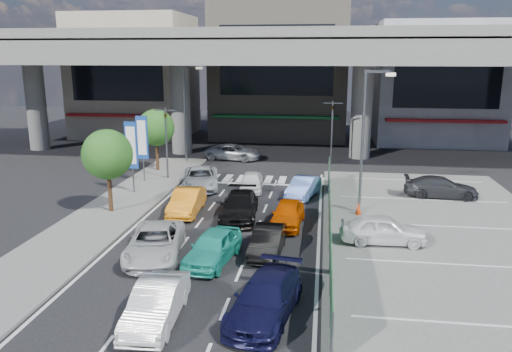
# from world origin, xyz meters

# --- Properties ---
(ground) EXTENTS (120.00, 120.00, 0.00)m
(ground) POSITION_xyz_m (0.00, 0.00, 0.00)
(ground) COLOR black
(ground) RESTS_ON ground
(parking_lot) EXTENTS (12.00, 28.00, 0.06)m
(parking_lot) POSITION_xyz_m (11.00, 2.00, 0.03)
(parking_lot) COLOR #595A57
(parking_lot) RESTS_ON ground
(sidewalk_left) EXTENTS (4.00, 30.00, 0.12)m
(sidewalk_left) POSITION_xyz_m (-7.00, 4.00, 0.06)
(sidewalk_left) COLOR #595A57
(sidewalk_left) RESTS_ON ground
(fence_run) EXTENTS (0.16, 22.00, 1.80)m
(fence_run) POSITION_xyz_m (5.30, 1.00, 0.90)
(fence_run) COLOR #205E30
(fence_run) RESTS_ON ground
(expressway) EXTENTS (64.00, 14.00, 10.75)m
(expressway) POSITION_xyz_m (0.00, 22.00, 8.76)
(expressway) COLOR #63635E
(expressway) RESTS_ON ground
(building_west) EXTENTS (12.00, 10.90, 13.00)m
(building_west) POSITION_xyz_m (-16.00, 31.97, 6.49)
(building_west) COLOR gray
(building_west) RESTS_ON ground
(building_center) EXTENTS (14.00, 10.90, 15.00)m
(building_center) POSITION_xyz_m (0.00, 32.97, 7.49)
(building_center) COLOR gray
(building_center) RESTS_ON ground
(building_east) EXTENTS (12.00, 10.90, 12.00)m
(building_east) POSITION_xyz_m (16.00, 31.97, 5.99)
(building_east) COLOR gray
(building_east) RESTS_ON ground
(traffic_light_left) EXTENTS (1.60, 1.24, 5.20)m
(traffic_light_left) POSITION_xyz_m (-6.20, 12.00, 3.94)
(traffic_light_left) COLOR #595B60
(traffic_light_left) RESTS_ON ground
(traffic_light_right) EXTENTS (1.60, 1.24, 5.20)m
(traffic_light_right) POSITION_xyz_m (5.50, 19.00, 3.94)
(traffic_light_right) COLOR #595B60
(traffic_light_right) RESTS_ON ground
(street_lamp_right) EXTENTS (1.65, 0.22, 8.00)m
(street_lamp_right) POSITION_xyz_m (7.17, 6.00, 4.77)
(street_lamp_right) COLOR #595B60
(street_lamp_right) RESTS_ON ground
(street_lamp_left) EXTENTS (1.65, 0.22, 8.00)m
(street_lamp_left) POSITION_xyz_m (-6.33, 18.00, 4.77)
(street_lamp_left) COLOR #595B60
(street_lamp_left) RESTS_ON ground
(signboard_near) EXTENTS (0.80, 0.14, 4.70)m
(signboard_near) POSITION_xyz_m (-7.20, 7.99, 3.06)
(signboard_near) COLOR #595B60
(signboard_near) RESTS_ON ground
(signboard_far) EXTENTS (0.80, 0.14, 4.70)m
(signboard_far) POSITION_xyz_m (-7.60, 10.99, 3.06)
(signboard_far) COLOR #595B60
(signboard_far) RESTS_ON ground
(tree_near) EXTENTS (2.80, 2.80, 4.80)m
(tree_near) POSITION_xyz_m (-7.00, 4.00, 3.39)
(tree_near) COLOR #382314
(tree_near) RESTS_ON ground
(tree_far) EXTENTS (2.80, 2.80, 4.80)m
(tree_far) POSITION_xyz_m (-7.80, 14.50, 3.39)
(tree_far) COLOR #382314
(tree_far) RESTS_ON ground
(hatch_white_back_mid) EXTENTS (1.62, 4.17, 1.35)m
(hatch_white_back_mid) POSITION_xyz_m (-0.50, -7.17, 0.68)
(hatch_white_back_mid) COLOR white
(hatch_white_back_mid) RESTS_ON ground
(minivan_navy_back) EXTENTS (2.64, 4.93, 1.36)m
(minivan_navy_back) POSITION_xyz_m (3.08, -6.33, 0.68)
(minivan_navy_back) COLOR black
(minivan_navy_back) RESTS_ON ground
(sedan_white_mid_left) EXTENTS (3.14, 5.29, 1.38)m
(sedan_white_mid_left) POSITION_xyz_m (-2.37, -1.84, 0.69)
(sedan_white_mid_left) COLOR silver
(sedan_white_mid_left) RESTS_ON ground
(taxi_teal_mid) EXTENTS (2.25, 4.26, 1.38)m
(taxi_teal_mid) POSITION_xyz_m (0.28, -2.02, 0.69)
(taxi_teal_mid) COLOR teal
(taxi_teal_mid) RESTS_ON ground
(hatch_black_mid_right) EXTENTS (1.45, 3.80, 1.24)m
(hatch_black_mid_right) POSITION_xyz_m (2.52, -0.80, 0.62)
(hatch_black_mid_right) COLOR black
(hatch_black_mid_right) RESTS_ON ground
(taxi_orange_left) EXTENTS (1.63, 4.25, 1.38)m
(taxi_orange_left) POSITION_xyz_m (-2.70, 4.54, 0.69)
(taxi_orange_left) COLOR orange
(taxi_orange_left) RESTS_ON ground
(sedan_black_mid) EXTENTS (2.30, 4.89, 1.38)m
(sedan_black_mid) POSITION_xyz_m (0.40, 4.03, 0.69)
(sedan_black_mid) COLOR black
(sedan_black_mid) RESTS_ON ground
(taxi_orange_right) EXTENTS (1.77, 3.93, 1.31)m
(taxi_orange_right) POSITION_xyz_m (3.12, 3.16, 0.66)
(taxi_orange_right) COLOR #D04C00
(taxi_orange_right) RESTS_ON ground
(wagon_silver_front_left) EXTENTS (3.31, 5.34, 1.38)m
(wagon_silver_front_left) POSITION_xyz_m (-3.27, 10.00, 0.69)
(wagon_silver_front_left) COLOR #BABEC3
(wagon_silver_front_left) RESTS_ON ground
(sedan_white_front_mid) EXTENTS (1.75, 3.70, 1.22)m
(sedan_white_front_mid) POSITION_xyz_m (0.23, 9.84, 0.61)
(sedan_white_front_mid) COLOR white
(sedan_white_front_mid) RESTS_ON ground
(kei_truck_front_right) EXTENTS (2.26, 4.06, 1.27)m
(kei_truck_front_right) POSITION_xyz_m (3.70, 8.80, 0.63)
(kei_truck_front_right) COLOR #6384DE
(kei_truck_front_right) RESTS_ON ground
(crossing_wagon_silver) EXTENTS (5.02, 2.93, 1.31)m
(crossing_wagon_silver) POSITION_xyz_m (-2.78, 19.62, 0.66)
(crossing_wagon_silver) COLOR #AEB0B6
(crossing_wagon_silver) RESTS_ON ground
(parked_sedan_white) EXTENTS (4.07, 1.71, 1.38)m
(parked_sedan_white) POSITION_xyz_m (7.80, 1.15, 0.75)
(parked_sedan_white) COLOR white
(parked_sedan_white) RESTS_ON parking_lot
(parked_sedan_dgrey) EXTENTS (4.56, 2.10, 1.29)m
(parked_sedan_dgrey) POSITION_xyz_m (12.24, 9.74, 0.71)
(parked_sedan_dgrey) COLOR #2C2D31
(parked_sedan_dgrey) RESTS_ON parking_lot
(traffic_cone) EXTENTS (0.46, 0.46, 0.68)m
(traffic_cone) POSITION_xyz_m (6.93, 5.47, 0.40)
(traffic_cone) COLOR red
(traffic_cone) RESTS_ON parking_lot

